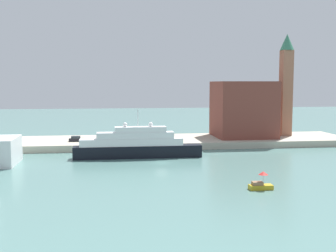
{
  "coord_description": "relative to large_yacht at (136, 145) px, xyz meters",
  "views": [
    {
      "loc": [
        -10.43,
        -87.04,
        16.68
      ],
      "look_at": [
        2.19,
        6.0,
        7.2
      ],
      "focal_mm": 44.94,
      "sensor_mm": 36.0,
      "label": 1
    }
  ],
  "objects": [
    {
      "name": "parked_car",
      "position": [
        -14.59,
        16.51,
        -0.5
      ],
      "size": [
        3.92,
        1.61,
        1.4
      ],
      "color": "black",
      "rests_on": "quay_dock"
    },
    {
      "name": "large_yacht",
      "position": [
        0.0,
        0.0,
        0.0
      ],
      "size": [
        28.8,
        3.57,
        10.89
      ],
      "color": "black",
      "rests_on": "ground"
    },
    {
      "name": "person_figure",
      "position": [
        -8.53,
        16.84,
        -0.29
      ],
      "size": [
        0.36,
        0.36,
        1.75
      ],
      "color": "#334C8C",
      "rests_on": "quay_dock"
    },
    {
      "name": "harbor_building",
      "position": [
        31.36,
        20.23,
        6.69
      ],
      "size": [
        15.94,
        15.15,
        15.58
      ],
      "primitive_type": "cube",
      "color": "brown",
      "rests_on": "quay_dock"
    },
    {
      "name": "ground",
      "position": [
        4.9,
        -6.92,
        -2.83
      ],
      "size": [
        400.0,
        400.0,
        0.0
      ],
      "primitive_type": "plane",
      "color": "slate"
    },
    {
      "name": "quay_dock",
      "position": [
        4.9,
        19.43,
        -1.96
      ],
      "size": [
        110.0,
        20.69,
        1.73
      ],
      "primitive_type": "cube",
      "color": "#B7AD99",
      "rests_on": "ground"
    },
    {
      "name": "small_motorboat",
      "position": [
        17.76,
        -31.39,
        -1.94
      ],
      "size": [
        3.74,
        1.5,
        2.89
      ],
      "color": "#B7991E",
      "rests_on": "ground"
    },
    {
      "name": "mooring_bollard",
      "position": [
        6.41,
        9.98,
        -0.79
      ],
      "size": [
        0.37,
        0.37,
        0.61
      ],
      "primitive_type": "cylinder",
      "color": "black",
      "rests_on": "quay_dock"
    },
    {
      "name": "bell_tower",
      "position": [
        44.29,
        21.39,
        14.58
      ],
      "size": [
        4.0,
        4.0,
        28.97
      ],
      "color": "#9E664C",
      "rests_on": "quay_dock"
    }
  ]
}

